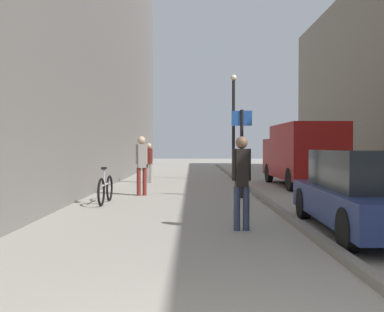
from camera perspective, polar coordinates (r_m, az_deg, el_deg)
The scene contains 11 objects.
ground_plane at distance 14.28m, azimuth 1.77°, elevation -4.83°, with size 80.00×80.00×0.00m, color gray.
building_facade_left at distance 15.67m, azimuth -17.70°, elevation 19.29°, with size 2.67×40.00×12.76m, color slate.
kerb_strip at distance 14.40m, azimuth 8.09°, elevation -4.55°, with size 0.16×40.00×0.12m, color slate.
pedestrian_main_foreground at distance 7.63m, azimuth 6.80°, elevation -2.74°, with size 0.34×0.22×1.70m.
pedestrian_mid_block at distance 17.76m, azimuth -5.79°, elevation -0.53°, with size 0.32×0.23×1.67m.
pedestrian_far_crossing at distance 13.15m, azimuth -6.76°, elevation -0.72°, with size 0.35×0.26×1.84m.
delivery_van at distance 16.65m, azimuth 14.69°, elevation 0.35°, with size 2.07×5.23×2.35m.
parked_car at distance 8.07m, azimuth 22.86°, elevation -4.51°, with size 1.98×4.27×1.45m.
street_sign_post at distance 12.46m, azimuth 6.81°, elevation 1.40°, with size 0.60×0.13×2.60m.
lamp_post at distance 19.16m, azimuth 5.70°, elevation 4.86°, with size 0.28×0.28×4.76m.
bicycle_leaning at distance 11.48m, azimuth -11.54°, elevation -4.42°, with size 0.10×1.77×0.98m.
Camera 1 is at (-0.42, -2.19, 1.51)m, focal length 39.44 mm.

